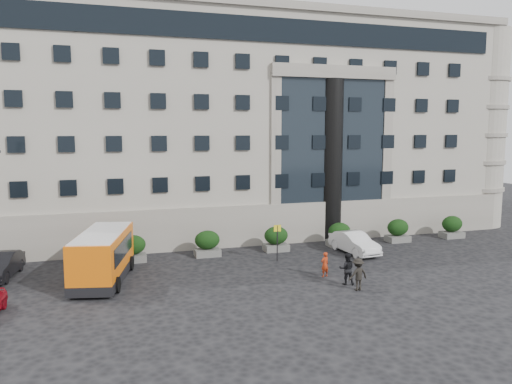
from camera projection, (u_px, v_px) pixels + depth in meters
ground at (215, 291)px, 27.90m from camera, size 120.00×120.00×0.00m
civic_building at (225, 130)px, 49.41m from camera, size 44.00×24.00×18.00m
entrance_column at (331, 160)px, 40.39m from camera, size 1.80×1.80×13.00m
hedge_a at (132, 248)px, 34.01m from camera, size 1.80×1.26×1.84m
hedge_b at (207, 243)px, 35.53m from camera, size 1.80×1.26×1.84m
hedge_c at (276, 239)px, 37.06m from camera, size 1.80×1.26×1.84m
hedge_d at (339, 234)px, 38.59m from camera, size 1.80×1.26×1.84m
hedge_e at (398, 230)px, 40.11m from camera, size 1.80×1.26×1.84m
hedge_f at (452, 227)px, 41.64m from camera, size 1.80×1.26×1.84m
bus_stop_sign at (277, 236)px, 34.04m from camera, size 0.50×0.08×2.52m
minibus at (103, 254)px, 29.53m from camera, size 3.95×7.46×2.96m
parked_car_b at (0, 266)px, 30.21m from camera, size 2.26×4.87×1.54m
white_taxi at (354, 243)px, 36.41m from camera, size 2.07×4.85×1.55m
pedestrian_a at (325, 264)px, 30.55m from camera, size 0.64×0.50×1.53m
pedestrian_b at (347, 269)px, 28.98m from camera, size 1.09×0.97×1.87m
pedestrian_c at (358, 274)px, 27.92m from camera, size 1.27×0.85×1.84m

